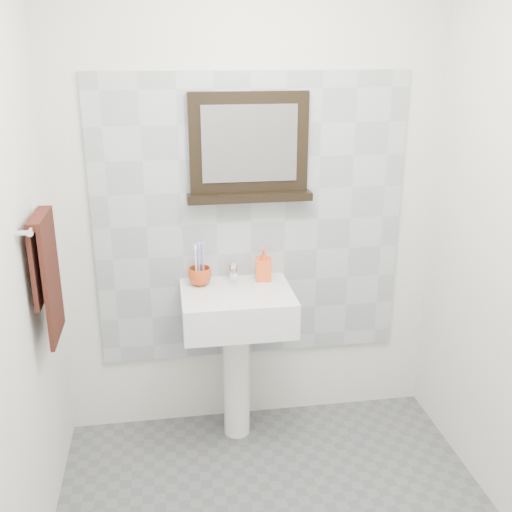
{
  "coord_description": "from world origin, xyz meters",
  "views": [
    {
      "loc": [
        -0.44,
        -1.86,
        2.0
      ],
      "look_at": [
        -0.06,
        0.55,
        1.15
      ],
      "focal_mm": 42.0,
      "sensor_mm": 36.0,
      "label": 1
    }
  ],
  "objects": [
    {
      "name": "hand_towel",
      "position": [
        -0.94,
        0.59,
        1.13
      ],
      "size": [
        0.06,
        0.3,
        0.55
      ],
      "color": "black",
      "rests_on": "towel_bar"
    },
    {
      "name": "soap_dispenser",
      "position": [
        0.05,
        0.99,
        0.95
      ],
      "size": [
        0.09,
        0.09,
        0.17
      ],
      "primitive_type": "imported",
      "rotation": [
        0.0,
        0.0,
        -0.1
      ],
      "color": "#FF331E",
      "rests_on": "pedestal_sink"
    },
    {
      "name": "pedestal_sink",
      "position": [
        -0.11,
        0.87,
        0.68
      ],
      "size": [
        0.55,
        0.44,
        0.96
      ],
      "color": "white",
      "rests_on": "ground"
    },
    {
      "name": "towel_bar",
      "position": [
        -0.95,
        0.59,
        1.34
      ],
      "size": [
        0.07,
        0.4,
        0.03
      ],
      "color": "silver",
      "rests_on": "left_wall"
    },
    {
      "name": "back_wall",
      "position": [
        0.0,
        1.1,
        1.25
      ],
      "size": [
        2.0,
        0.01,
        2.5
      ],
      "primitive_type": "cube",
      "color": "silver",
      "rests_on": "ground"
    },
    {
      "name": "front_wall",
      "position": [
        0.0,
        -1.1,
        1.25
      ],
      "size": [
        2.0,
        0.01,
        2.5
      ],
      "primitive_type": "cube",
      "color": "silver",
      "rests_on": "ground"
    },
    {
      "name": "toothbrush_cup",
      "position": [
        -0.28,
        0.98,
        0.91
      ],
      "size": [
        0.13,
        0.13,
        0.09
      ],
      "primitive_type": "imported",
      "rotation": [
        0.0,
        0.0,
        -0.12
      ],
      "color": "#BF4516",
      "rests_on": "pedestal_sink"
    },
    {
      "name": "framed_mirror",
      "position": [
        -0.01,
        1.06,
        1.53
      ],
      "size": [
        0.63,
        0.11,
        0.53
      ],
      "color": "black",
      "rests_on": "back_wall"
    },
    {
      "name": "splashback",
      "position": [
        0.0,
        1.09,
        1.15
      ],
      "size": [
        1.6,
        0.02,
        1.5
      ],
      "primitive_type": "cube",
      "color": "#A4AEB2",
      "rests_on": "back_wall"
    },
    {
      "name": "toothbrushes",
      "position": [
        -0.28,
        0.98,
        0.98
      ],
      "size": [
        0.05,
        0.04,
        0.21
      ],
      "color": "white",
      "rests_on": "toothbrush_cup"
    }
  ]
}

